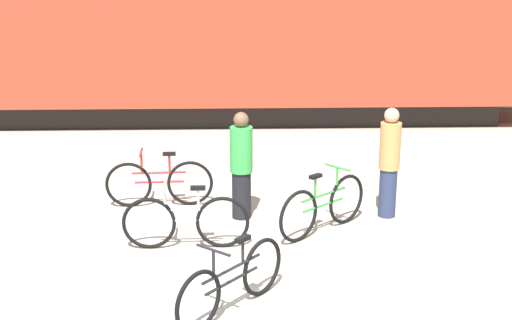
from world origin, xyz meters
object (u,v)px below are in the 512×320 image
object	(u,v)px
bicycle_maroon	(159,183)
bicycle_black	(232,282)
bicycle_silver	(186,221)
person_in_green	(241,166)
person_in_tan	(389,162)
bicycle_green	(323,206)

from	to	relation	value
bicycle_maroon	bicycle_black	xyz separation A→B (m)	(1.13, -3.48, -0.01)
bicycle_silver	person_in_green	distance (m)	1.43
bicycle_maroon	person_in_green	world-z (taller)	person_in_green
person_in_tan	person_in_green	bearing A→B (deg)	-33.92
bicycle_silver	bicycle_black	world-z (taller)	bicycle_silver
bicycle_black	person_in_green	xyz separation A→B (m)	(0.14, 2.93, 0.45)
bicycle_maroon	person_in_tan	size ratio (longest dim) A/B	1.00
bicycle_green	person_in_green	xyz separation A→B (m)	(-1.15, 0.62, 0.42)
person_in_green	bicycle_green	bearing A→B (deg)	179.51
person_in_green	person_in_tan	size ratio (longest dim) A/B	0.97
bicycle_green	bicycle_silver	bearing A→B (deg)	-165.00
person_in_tan	bicycle_black	bearing A→B (deg)	17.72
bicycle_maroon	bicycle_green	world-z (taller)	bicycle_green
bicycle_green	bicycle_silver	xyz separation A→B (m)	(-1.91, -0.51, -0.01)
bicycle_maroon	person_in_green	size ratio (longest dim) A/B	1.03
bicycle_green	bicycle_silver	world-z (taller)	bicycle_green
bicycle_maroon	person_in_green	distance (m)	1.46
bicycle_green	bicycle_maroon	bearing A→B (deg)	154.29
bicycle_silver	bicycle_green	bearing A→B (deg)	15.00
bicycle_black	person_in_green	distance (m)	2.97
bicycle_maroon	person_in_tan	xyz separation A→B (m)	(3.47, -0.57, 0.47)
bicycle_green	person_in_green	distance (m)	1.37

